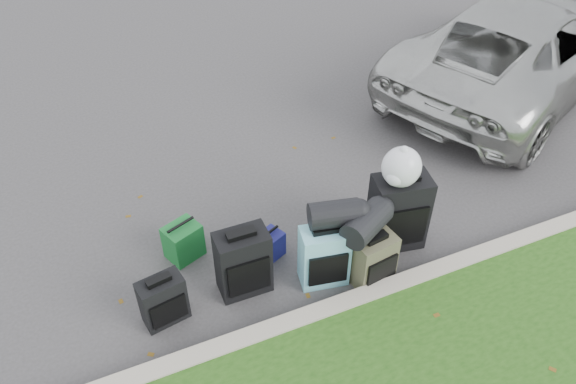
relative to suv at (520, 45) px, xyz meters
name	(u,v)px	position (x,y,z in m)	size (l,w,h in m)	color
ground	(304,240)	(-4.18, -1.72, -0.67)	(120.00, 120.00, 0.00)	#383535
curb	(349,304)	(-4.18, -2.72, -0.59)	(120.00, 0.18, 0.15)	#9E937F
suv	(520,45)	(0.00, 0.00, 0.00)	(2.21, 4.80, 1.33)	#B7B7B2
suitcase_small_black	(163,300)	(-5.77, -2.13, -0.41)	(0.40, 0.22, 0.50)	black
suitcase_large_black_left	(243,262)	(-4.98, -2.07, -0.31)	(0.49, 0.30, 0.71)	black
suitcase_olive	(373,260)	(-3.80, -2.48, -0.39)	(0.41, 0.25, 0.56)	#3C3B27
suitcase_teal	(324,256)	(-4.23, -2.28, -0.34)	(0.46, 0.27, 0.65)	#5996A7
suitcase_large_black_right	(398,212)	(-3.31, -2.11, -0.24)	(0.56, 0.34, 0.85)	black
tote_green	(183,241)	(-5.40, -1.42, -0.47)	(0.34, 0.28, 0.39)	#156226
tote_navy	(269,245)	(-4.60, -1.78, -0.52)	(0.27, 0.21, 0.29)	navy
duffel_left	(367,223)	(-3.85, -2.37, 0.03)	(0.27, 0.27, 0.51)	black
duffel_right	(334,214)	(-4.12, -2.22, 0.12)	(0.26, 0.26, 0.47)	black
trash_bag	(402,167)	(-3.38, -2.13, 0.37)	(0.38, 0.38, 0.38)	white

